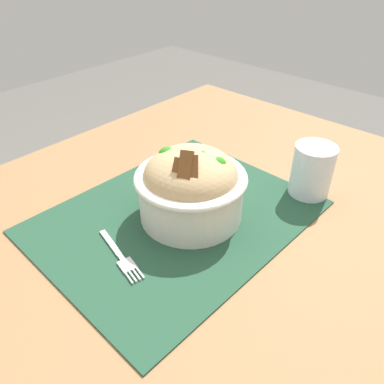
% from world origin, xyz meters
% --- Properties ---
extents(table, '(1.19, 0.84, 0.76)m').
position_xyz_m(table, '(0.00, 0.00, 0.68)').
color(table, olive).
rests_on(table, ground_plane).
extents(placemat, '(0.47, 0.37, 0.00)m').
position_xyz_m(placemat, '(-0.04, -0.02, 0.76)').
color(placemat, '#1E422D').
rests_on(placemat, table).
extents(bowl, '(0.21, 0.21, 0.15)m').
position_xyz_m(bowl, '(-0.06, 0.00, 0.83)').
color(bowl, silver).
rests_on(bowl, placemat).
extents(fork, '(0.05, 0.13, 0.00)m').
position_xyz_m(fork, '(0.09, -0.01, 0.77)').
color(fork, '#B7B7B7').
rests_on(fork, placemat).
extents(drinking_glass, '(0.08, 0.08, 0.10)m').
position_xyz_m(drinking_glass, '(-0.26, 0.12, 0.80)').
color(drinking_glass, silver).
rests_on(drinking_glass, table).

